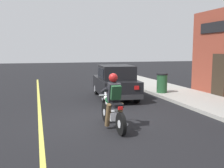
{
  "coord_description": "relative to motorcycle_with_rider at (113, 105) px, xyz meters",
  "views": [
    {
      "loc": [
        -1.86,
        -8.03,
        2.28
      ],
      "look_at": [
        0.98,
        1.77,
        0.95
      ],
      "focal_mm": 42.0,
      "sensor_mm": 36.0,
      "label": 1
    }
  ],
  "objects": [
    {
      "name": "lane_stripe",
      "position": [
        -2.05,
        3.88,
        -0.67
      ],
      "size": [
        0.12,
        19.8,
        0.01
      ],
      "primitive_type": "cube",
      "color": "#D1C64C",
      "rests_on": "ground"
    },
    {
      "name": "trash_bin",
      "position": [
        3.96,
        4.71,
        -0.04
      ],
      "size": [
        0.56,
        0.56,
        0.98
      ],
      "color": "#23512D",
      "rests_on": "sidewalk_curb"
    },
    {
      "name": "motorcycle_with_rider",
      "position": [
        0.0,
        0.0,
        0.0
      ],
      "size": [
        0.56,
        2.02,
        1.62
      ],
      "color": "black",
      "rests_on": "ground"
    },
    {
      "name": "sidewalk_curb",
      "position": [
        4.84,
        3.88,
        -0.61
      ],
      "size": [
        2.6,
        22.0,
        0.14
      ],
      "primitive_type": "cube",
      "color": "#9E9B93",
      "rests_on": "ground"
    },
    {
      "name": "ground_plane",
      "position": [
        -0.25,
        0.88,
        -0.68
      ],
      "size": [
        80.0,
        80.0,
        0.0
      ],
      "primitive_type": "plane",
      "color": "black"
    },
    {
      "name": "car_hatchback",
      "position": [
        1.47,
        4.6,
        0.09
      ],
      "size": [
        1.94,
        3.9,
        1.57
      ],
      "color": "black",
      "rests_on": "ground"
    }
  ]
}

